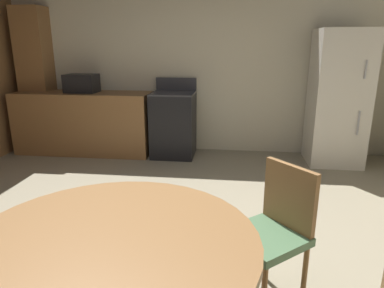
% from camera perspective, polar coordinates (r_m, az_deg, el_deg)
% --- Properties ---
extents(ground_plane, '(14.00, 14.00, 0.00)m').
position_cam_1_polar(ground_plane, '(2.62, -6.60, -20.17)').
color(ground_plane, gray).
extents(wall_back, '(5.90, 0.12, 2.70)m').
position_cam_1_polar(wall_back, '(5.17, 1.02, 13.85)').
color(wall_back, beige).
rests_on(wall_back, ground).
extents(kitchen_counter, '(1.99, 0.60, 0.90)m').
position_cam_1_polar(kitchen_counter, '(5.33, -17.50, 3.42)').
color(kitchen_counter, olive).
rests_on(kitchen_counter, ground).
extents(pantry_column, '(0.44, 0.36, 2.10)m').
position_cam_1_polar(pantry_column, '(5.76, -24.41, 9.69)').
color(pantry_column, olive).
rests_on(pantry_column, ground).
extents(oven_range, '(0.60, 0.60, 1.10)m').
position_cam_1_polar(oven_range, '(4.94, -3.09, 3.38)').
color(oven_range, black).
rests_on(oven_range, ground).
extents(refrigerator, '(0.68, 0.68, 1.76)m').
position_cam_1_polar(refrigerator, '(4.93, 23.19, 6.98)').
color(refrigerator, silver).
rests_on(refrigerator, ground).
extents(microwave, '(0.44, 0.32, 0.26)m').
position_cam_1_polar(microwave, '(5.24, -17.95, 9.61)').
color(microwave, black).
rests_on(microwave, kitchen_counter).
extents(dining_table, '(1.28, 1.28, 0.76)m').
position_cam_1_polar(dining_table, '(1.62, -13.12, -19.78)').
color(dining_table, olive).
rests_on(dining_table, ground).
extents(chair_northeast, '(0.56, 0.56, 0.87)m').
position_cam_1_polar(chair_northeast, '(2.17, 13.59, -13.25)').
color(chair_northeast, olive).
rests_on(chair_northeast, ground).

